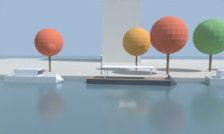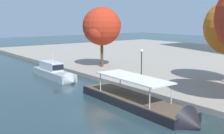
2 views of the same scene
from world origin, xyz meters
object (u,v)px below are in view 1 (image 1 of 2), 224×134
at_px(tree_0, 136,42).
at_px(motor_yacht_0, 36,78).
at_px(mooring_bollard_0, 218,75).
at_px(tree_2, 50,43).
at_px(office_tower, 123,16).
at_px(tour_boat_1, 135,81).
at_px(tree_4, 212,36).
at_px(lamp_post, 101,62).
at_px(tree_3, 168,36).

bearing_deg(tree_0, motor_yacht_0, -141.32).
height_order(motor_yacht_0, mooring_bollard_0, motor_yacht_0).
distance_m(tree_2, office_tower, 40.51).
bearing_deg(tree_0, tour_boat_1, -90.72).
distance_m(motor_yacht_0, tree_2, 11.13).
height_order(tree_0, tree_2, tree_0).
bearing_deg(tree_4, tree_0, 177.34).
xyz_separation_m(lamp_post, office_tower, (2.14, 38.95, 15.41)).
bearing_deg(mooring_bollard_0, tree_0, 146.04).
xyz_separation_m(tree_3, tree_4, (10.52, 5.82, 0.13)).
xyz_separation_m(motor_yacht_0, office_tower, (12.88, 45.33, 17.76)).
bearing_deg(tree_3, lamp_post, -174.90).
distance_m(mooring_bollard_0, tree_3, 11.58).
bearing_deg(lamp_post, tree_4, 16.48).
bearing_deg(mooring_bollard_0, tree_2, 171.93).
relative_size(mooring_bollard_0, tree_0, 0.09).
distance_m(tree_0, tree_2, 19.43).
relative_size(tree_3, tree_4, 0.98).
distance_m(mooring_bollard_0, tree_0, 18.72).
bearing_deg(tree_2, office_tower, 68.98).
bearing_deg(tree_2, lamp_post, -12.66).
bearing_deg(tree_4, motor_yacht_0, -158.75).
distance_m(tree_2, tree_3, 25.01).
bearing_deg(lamp_post, office_tower, 86.86).
xyz_separation_m(mooring_bollard_0, tree_3, (-8.43, 3.25, 7.25)).
bearing_deg(mooring_bollard_0, motor_yacht_0, -172.42).
height_order(motor_yacht_0, lamp_post, lamp_post).
bearing_deg(tour_boat_1, tree_3, 51.89).
bearing_deg(motor_yacht_0, tour_boat_1, 0.67).
relative_size(tour_boat_1, mooring_bollard_0, 17.17).
bearing_deg(tree_2, motor_yacht_0, -83.23).
bearing_deg(lamp_post, tour_boat_1, -43.27).
xyz_separation_m(lamp_post, tree_0, (6.93, 7.77, 4.35)).
bearing_deg(tree_4, tour_boat_1, -141.67).
bearing_deg(tree_2, mooring_bollard_0, -8.07).
relative_size(motor_yacht_0, tree_0, 1.04).
distance_m(tree_0, office_tower, 33.43).
bearing_deg(tree_2, tree_4, 6.98).
bearing_deg(motor_yacht_0, mooring_bollard_0, 8.19).
relative_size(tree_0, tree_2, 1.05).
height_order(tree_2, office_tower, office_tower).
bearing_deg(lamp_post, tree_2, 167.34).
xyz_separation_m(tour_boat_1, tree_3, (6.37, 7.53, 7.95)).
height_order(motor_yacht_0, tour_boat_1, motor_yacht_0).
distance_m(mooring_bollard_0, lamp_post, 21.74).
xyz_separation_m(motor_yacht_0, tree_0, (17.67, 14.15, 6.70)).
xyz_separation_m(mooring_bollard_0, tree_0, (-14.63, 9.85, 6.29)).
distance_m(motor_yacht_0, tree_3, 26.18).
xyz_separation_m(tree_2, tree_3, (24.94, -1.48, 1.24)).
bearing_deg(lamp_post, mooring_bollard_0, -5.51).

